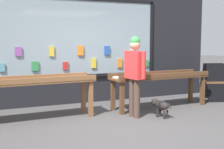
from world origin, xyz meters
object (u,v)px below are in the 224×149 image
(person_browsing, at_px, (135,70))
(small_dog, at_px, (161,105))
(display_table_left, at_px, (34,85))
(display_table_right, at_px, (160,79))
(sandwich_board_sign, at_px, (214,82))

(person_browsing, distance_m, small_dog, 0.96)
(display_table_left, relative_size, display_table_right, 1.00)
(sandwich_board_sign, bearing_deg, person_browsing, -147.22)
(display_table_left, height_order, small_dog, display_table_left)
(display_table_left, xyz_separation_m, small_dog, (2.54, -0.87, -0.47))
(small_dog, bearing_deg, person_browsing, 47.65)
(display_table_right, height_order, sandwich_board_sign, sandwich_board_sign)
(person_browsing, bearing_deg, display_table_left, 64.36)
(display_table_left, relative_size, person_browsing, 1.47)
(display_table_left, xyz_separation_m, person_browsing, (2.04, -0.60, 0.29))
(small_dog, bearing_deg, display_table_right, -44.63)
(person_browsing, height_order, small_dog, person_browsing)
(small_dog, xyz_separation_m, sandwich_board_sign, (2.40, 1.06, 0.24))
(person_browsing, xyz_separation_m, small_dog, (0.51, -0.27, -0.76))
(small_dog, height_order, sandwich_board_sign, sandwich_board_sign)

